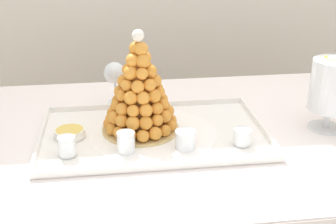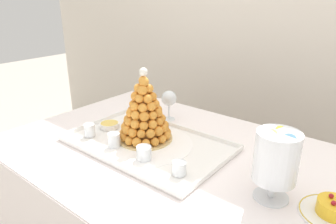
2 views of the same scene
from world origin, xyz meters
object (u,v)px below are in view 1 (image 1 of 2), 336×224
object	(u,v)px
dessert_cup_mid_right	(242,137)
croquembouche	(140,92)
dessert_cup_left	(67,147)
dessert_cup_mid_left	(126,143)
serving_tray	(153,134)
macaron_goblet	(332,86)
wine_glass	(115,74)
creme_brulee_ramekin	(70,132)
dessert_cup_centre	(185,140)

from	to	relation	value
dessert_cup_mid_right	croquembouche	bearing A→B (deg)	155.13
dessert_cup_left	dessert_cup_mid_right	xyz separation A→B (m)	(0.50, 0.00, -0.00)
dessert_cup_mid_left	dessert_cup_mid_right	size ratio (longest dim) A/B	1.18
serving_tray	macaron_goblet	distance (m)	0.56
dessert_cup_left	wine_glass	bearing A→B (deg)	69.82
dessert_cup_left	dessert_cup_mid_left	size ratio (longest dim) A/B	0.93
creme_brulee_ramekin	wine_glass	bearing A→B (deg)	61.92
dessert_cup_mid_right	creme_brulee_ramekin	size ratio (longest dim) A/B	0.55
macaron_goblet	dessert_cup_left	bearing A→B (deg)	-174.02
croquembouche	macaron_goblet	size ratio (longest dim) A/B	1.34
serving_tray	wine_glass	world-z (taller)	wine_glass
croquembouche	wine_glass	world-z (taller)	croquembouche
dessert_cup_mid_right	macaron_goblet	world-z (taller)	macaron_goblet
dessert_cup_centre	serving_tray	bearing A→B (deg)	127.44
dessert_cup_mid_left	macaron_goblet	distance (m)	0.65
dessert_cup_mid_right	wine_glass	xyz separation A→B (m)	(-0.35, 0.38, 0.08)
dessert_cup_left	serving_tray	bearing A→B (deg)	22.67
dessert_cup_mid_right	wine_glass	distance (m)	0.53
serving_tray	dessert_cup_centre	xyz separation A→B (m)	(0.08, -0.10, 0.03)
dessert_cup_centre	macaron_goblet	size ratio (longest dim) A/B	0.24
dessert_cup_mid_left	wine_glass	bearing A→B (deg)	93.01
serving_tray	creme_brulee_ramekin	world-z (taller)	creme_brulee_ramekin
creme_brulee_ramekin	macaron_goblet	distance (m)	0.81
serving_tray	creme_brulee_ramekin	distance (m)	0.25
serving_tray	dessert_cup_centre	world-z (taller)	dessert_cup_centre
dessert_cup_mid_left	creme_brulee_ramekin	distance (m)	0.20
creme_brulee_ramekin	wine_glass	size ratio (longest dim) A/B	0.61
dessert_cup_mid_left	wine_glass	world-z (taller)	wine_glass
dessert_cup_centre	creme_brulee_ramekin	size ratio (longest dim) A/B	0.63
wine_glass	dessert_cup_mid_right	bearing A→B (deg)	-47.28
serving_tray	dessert_cup_centre	size ratio (longest dim) A/B	11.76
dessert_cup_left	dessert_cup_centre	size ratio (longest dim) A/B	0.96
dessert_cup_left	croquembouche	bearing A→B (deg)	32.02
croquembouche	macaron_goblet	xyz separation A→B (m)	(0.58, -0.05, 0.01)
dessert_cup_left	dessert_cup_mid_left	distance (m)	0.16
wine_glass	macaron_goblet	bearing A→B (deg)	-24.77
wine_glass	creme_brulee_ramekin	bearing A→B (deg)	-118.08
macaron_goblet	wine_glass	bearing A→B (deg)	155.23
dessert_cup_mid_left	wine_glass	xyz separation A→B (m)	(-0.02, 0.39, 0.07)
dessert_cup_mid_left	dessert_cup_mid_right	world-z (taller)	dessert_cup_mid_left
dessert_cup_left	creme_brulee_ramekin	size ratio (longest dim) A/B	0.60
serving_tray	dessert_cup_left	world-z (taller)	dessert_cup_left
dessert_cup_mid_left	dessert_cup_centre	xyz separation A→B (m)	(0.17, 0.00, -0.00)
croquembouche	dessert_cup_mid_left	world-z (taller)	croquembouche
croquembouche	dessert_cup_centre	size ratio (longest dim) A/B	5.46
creme_brulee_ramekin	dessert_cup_mid_left	bearing A→B (deg)	-35.39
dessert_cup_mid_left	dessert_cup_left	bearing A→B (deg)	179.65
dessert_cup_mid_right	creme_brulee_ramekin	world-z (taller)	dessert_cup_mid_right
dessert_cup_mid_right	macaron_goblet	distance (m)	0.33
wine_glass	serving_tray	bearing A→B (deg)	-69.03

